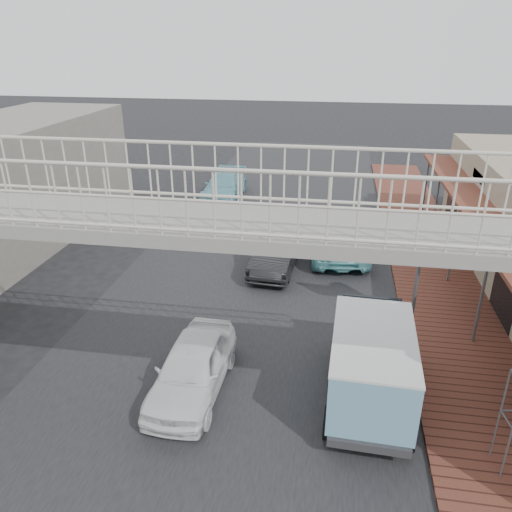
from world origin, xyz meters
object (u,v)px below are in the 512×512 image
(dark_sedan, at_px, (277,251))
(angkot_far, at_px, (224,186))
(angkot_van, at_px, (372,357))
(motorcycle_near, at_px, (418,224))
(arrow_sign, at_px, (455,245))
(angkot_curb, at_px, (337,239))
(motorcycle_far, at_px, (439,239))
(white_hatchback, at_px, (192,368))

(dark_sedan, xyz_separation_m, angkot_far, (-4.02, 8.54, -0.02))
(angkot_van, xyz_separation_m, motorcycle_near, (2.56, 11.50, -0.70))
(motorcycle_near, height_order, arrow_sign, arrow_sign)
(angkot_curb, xyz_separation_m, motorcycle_far, (4.12, 0.81, -0.05))
(dark_sedan, xyz_separation_m, motorcycle_near, (5.73, 4.16, -0.09))
(white_hatchback, height_order, angkot_curb, white_hatchback)
(dark_sedan, bearing_deg, motorcycle_near, 39.75)
(angkot_far, distance_m, motorcycle_far, 12.00)
(angkot_far, relative_size, motorcycle_near, 2.45)
(white_hatchback, relative_size, arrow_sign, 1.13)
(dark_sedan, xyz_separation_m, angkot_van, (3.16, -7.34, 0.61))
(white_hatchback, relative_size, dark_sedan, 0.93)
(motorcycle_near, bearing_deg, motorcycle_far, -179.92)
(angkot_far, distance_m, arrow_sign, 15.80)
(white_hatchback, relative_size, angkot_van, 0.92)
(angkot_van, bearing_deg, angkot_far, 116.34)
(angkot_curb, bearing_deg, white_hatchback, 62.96)
(angkot_curb, distance_m, arrow_sign, 6.83)
(angkot_far, bearing_deg, motorcycle_far, -29.87)
(motorcycle_near, xyz_separation_m, motorcycle_far, (0.62, -1.66, 0.02))
(white_hatchback, xyz_separation_m, angkot_curb, (3.37, 9.30, -0.00))
(angkot_far, bearing_deg, white_hatchback, -79.50)
(white_hatchback, relative_size, motorcycle_near, 2.07)
(angkot_curb, height_order, angkot_van, angkot_van)
(dark_sedan, bearing_deg, angkot_far, 118.92)
(motorcycle_near, distance_m, arrow_sign, 8.42)
(motorcycle_far, height_order, arrow_sign, arrow_sign)
(dark_sedan, relative_size, motorcycle_far, 2.43)
(white_hatchback, bearing_deg, angkot_far, 101.44)
(motorcycle_far, bearing_deg, arrow_sign, 162.46)
(white_hatchback, bearing_deg, motorcycle_far, 54.80)
(angkot_far, xyz_separation_m, angkot_van, (7.18, -15.88, 0.62))
(angkot_van, distance_m, motorcycle_near, 11.81)
(motorcycle_far, bearing_deg, white_hatchback, 134.28)
(dark_sedan, bearing_deg, arrow_sign, -32.31)
(dark_sedan, xyz_separation_m, motorcycle_far, (6.35, 2.50, -0.07))
(dark_sedan, height_order, arrow_sign, arrow_sign)
(angkot_far, xyz_separation_m, motorcycle_far, (10.37, -6.05, -0.05))
(dark_sedan, distance_m, arrow_sign, 7.04)
(motorcycle_near, xyz_separation_m, arrow_sign, (-0.32, -8.10, 2.29))
(dark_sedan, relative_size, angkot_van, 0.99)
(white_hatchback, height_order, arrow_sign, arrow_sign)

